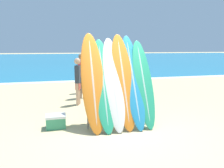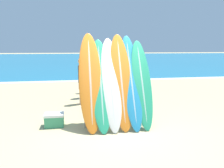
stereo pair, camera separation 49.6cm
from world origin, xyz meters
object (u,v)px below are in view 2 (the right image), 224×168
Objects in this scene: surfboard_rack at (117,107)px; person_near_water at (125,69)px; person_mid_beach at (88,74)px; surfboard_slot_0 at (90,80)px; person_far_right at (81,79)px; cooler_box at (54,120)px; surfboard_slot_4 at (131,80)px; person_far_left at (87,74)px; surfboard_slot_3 at (121,80)px; surfboard_slot_5 at (142,83)px; surfboard_slot_2 at (111,82)px; surfboard_slot_1 at (101,83)px.

person_near_water is at bearing 75.41° from surfboard_rack.
surfboard_slot_0 is at bearing -6.91° from person_mid_beach.
person_far_right is 2.40m from cooler_box.
person_near_water is (1.64, 6.29, 0.32)m from surfboard_rack.
surfboard_slot_4 is 2.62m from person_far_right.
person_far_right is (-0.25, -0.98, -0.07)m from person_far_left.
surfboard_slot_3 reaches higher than person_near_water.
person_far_right reaches higher than surfboard_rack.
person_far_right is (-1.20, 2.31, -0.27)m from surfboard_slot_4.
person_far_right is (-0.94, 2.31, -0.29)m from surfboard_slot_3.
person_far_left is (-2.20, -2.89, 0.14)m from person_near_water.
surfboard_rack is 2.58m from person_far_right.
person_near_water is at bearing 128.31° from person_mid_beach.
person_mid_beach is (-1.11, 4.32, -0.27)m from surfboard_slot_5.
person_far_left is at bearing 99.45° from surfboard_rack.
surfboard_rack is 0.72× the size of surfboard_slot_4.
person_mid_beach is at bearing 87.18° from surfboard_slot_0.
person_near_water is (2.31, 6.19, -0.37)m from surfboard_slot_0.
person_mid_beach reaches higher than cooler_box.
surfboard_slot_2 is 0.97× the size of surfboard_slot_4.
surfboard_slot_5 is 1.46× the size of person_near_water.
surfboard_slot_3 is 1.55× the size of person_mid_beach.
cooler_box is (-1.59, 0.27, -0.34)m from surfboard_rack.
person_far_left reaches higher than person_mid_beach.
surfboard_rack is at bearing -140.24° from person_far_right.
person_far_right is at bearing 48.35° from person_near_water.
surfboard_slot_5 is 2.44m from cooler_box.
surfboard_rack is 1.12× the size of person_near_water.
surfboard_slot_4 is at bearing -131.45° from person_far_right.
surfboard_rack is 0.76× the size of surfboard_slot_5.
person_far_right is (-0.15, 2.31, -0.30)m from surfboard_slot_0.
surfboard_slot_3 reaches higher than surfboard_rack.
person_near_water is 4.59m from person_far_right.
surfboard_slot_2 is (-0.14, 0.08, 0.63)m from surfboard_rack.
person_mid_beach is (-2.10, -1.91, 0.01)m from person_near_water.
person_near_water is 0.85× the size of person_far_left.
person_mid_beach is at bearing 97.68° from surfboard_slot_3.
surfboard_slot_3 is 6.38m from person_near_water.
surfboard_slot_3 is at bearing -179.03° from surfboard_slot_4.
person_far_right is at bearing 117.55° from surfboard_slot_4.
surfboard_slot_4 is at bearing 0.14° from surfboard_slot_0.
person_far_right is at bearing -66.45° from person_far_left.
surfboard_slot_1 reaches higher than surfboard_rack.
surfboard_slot_4 is (0.79, 0.03, 0.06)m from surfboard_slot_1.
surfboard_slot_1 is 1.06m from surfboard_slot_5.
surfboard_rack is 4.42m from person_mid_beach.
surfboard_rack is 0.78m from surfboard_slot_4.
person_mid_beach is at bearing 94.16° from surfboard_slot_2.
surfboard_slot_3 is at bearing -5.53° from cooler_box.
surfboard_slot_2 is at bearing -176.78° from surfboard_slot_4.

